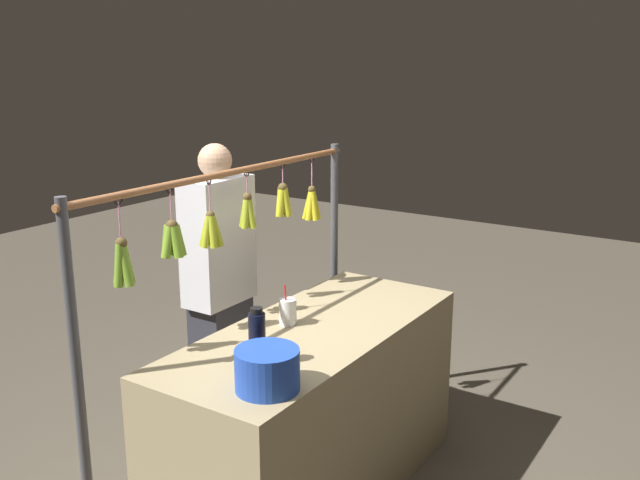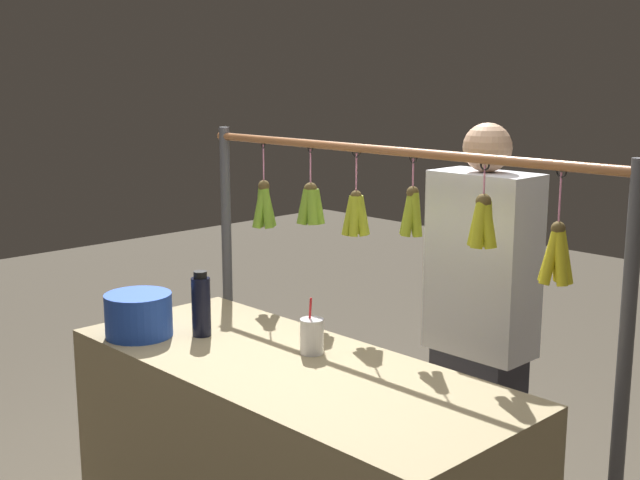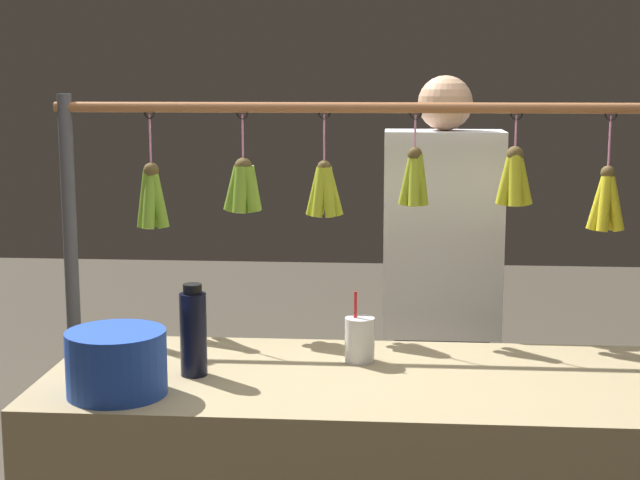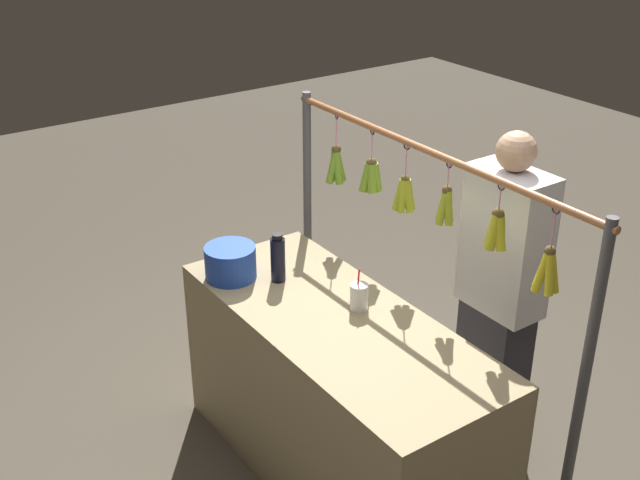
% 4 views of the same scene
% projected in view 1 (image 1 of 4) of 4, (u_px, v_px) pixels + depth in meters
% --- Properties ---
extents(market_counter, '(1.67, 0.68, 0.86)m').
position_uv_depth(market_counter, '(313.00, 413.00, 3.36)').
color(market_counter, tan).
rests_on(market_counter, ground).
extents(display_rack, '(1.93, 0.12, 1.58)m').
position_uv_depth(display_rack, '(231.00, 259.00, 3.42)').
color(display_rack, '#4C4C51').
rests_on(display_rack, ground).
extents(water_bottle, '(0.07, 0.07, 0.24)m').
position_uv_depth(water_bottle, '(257.00, 338.00, 2.84)').
color(water_bottle, black).
rests_on(water_bottle, market_counter).
extents(blue_bucket, '(0.24, 0.24, 0.16)m').
position_uv_depth(blue_bucket, '(267.00, 370.00, 2.64)').
color(blue_bucket, blue).
rests_on(blue_bucket, market_counter).
extents(drink_cup, '(0.08, 0.08, 0.19)m').
position_uv_depth(drink_cup, '(288.00, 312.00, 3.28)').
color(drink_cup, silver).
rests_on(drink_cup, market_counter).
extents(vendor_person, '(0.39, 0.21, 1.63)m').
position_uv_depth(vendor_person, '(220.00, 296.00, 3.85)').
color(vendor_person, '#2D2D38').
rests_on(vendor_person, ground).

